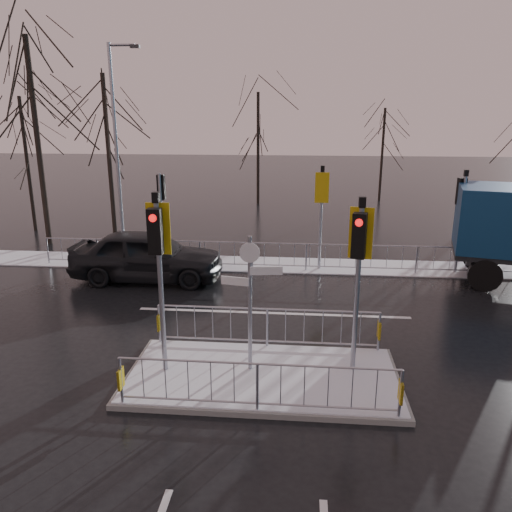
{
  "coord_description": "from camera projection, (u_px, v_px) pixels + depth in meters",
  "views": [
    {
      "loc": [
        0.74,
        -9.85,
        5.71
      ],
      "look_at": [
        -0.48,
        3.62,
        1.8
      ],
      "focal_mm": 35.0,
      "sensor_mm": 36.0,
      "label": 1
    }
  ],
  "objects": [
    {
      "name": "tree_near_a",
      "position": [
        33.0,
        102.0,
        20.81
      ],
      "size": [
        4.75,
        4.75,
        8.97
      ],
      "color": "black",
      "rests_on": "ground"
    },
    {
      "name": "tree_far_b",
      "position": [
        383.0,
        137.0,
        32.36
      ],
      "size": [
        3.25,
        3.25,
        6.14
      ],
      "color": "black",
      "rests_on": "ground"
    },
    {
      "name": "ground",
      "position": [
        263.0,
        379.0,
        11.08
      ],
      "size": [
        120.0,
        120.0,
        0.0
      ],
      "primitive_type": "plane",
      "color": "black",
      "rests_on": "ground"
    },
    {
      "name": "tree_near_b",
      "position": [
        106.0,
        125.0,
        22.3
      ],
      "size": [
        4.0,
        4.0,
        7.55
      ],
      "color": "black",
      "rests_on": "ground"
    },
    {
      "name": "lane_markings",
      "position": [
        262.0,
        387.0,
        10.76
      ],
      "size": [
        8.0,
        11.38,
        0.01
      ],
      "color": "silver",
      "rests_on": "ground"
    },
    {
      "name": "street_lamp_left",
      "position": [
        118.0,
        145.0,
        19.47
      ],
      "size": [
        1.25,
        0.18,
        8.2
      ],
      "color": "#9498A1",
      "rests_on": "ground"
    },
    {
      "name": "traffic_island",
      "position": [
        262.0,
        363.0,
        10.98
      ],
      "size": [
        6.0,
        3.04,
        4.15
      ],
      "color": "slate",
      "rests_on": "ground"
    },
    {
      "name": "far_kerb_fixtures",
      "position": [
        287.0,
        243.0,
        18.51
      ],
      "size": [
        18.0,
        0.65,
        3.83
      ],
      "color": "#9498A1",
      "rests_on": "ground"
    },
    {
      "name": "car_far_lane",
      "position": [
        147.0,
        255.0,
        17.41
      ],
      "size": [
        5.27,
        2.13,
        1.79
      ],
      "primitive_type": "imported",
      "rotation": [
        0.0,
        0.0,
        1.57
      ],
      "color": "black",
      "rests_on": "ground"
    },
    {
      "name": "tree_far_a",
      "position": [
        258.0,
        127.0,
        30.96
      ],
      "size": [
        3.75,
        3.75,
        7.08
      ],
      "color": "black",
      "rests_on": "ground"
    },
    {
      "name": "tree_near_c",
      "position": [
        24.0,
        138.0,
        23.82
      ],
      "size": [
        3.5,
        3.5,
        6.61
      ],
      "color": "black",
      "rests_on": "ground"
    },
    {
      "name": "snow_verge",
      "position": [
        280.0,
        265.0,
        19.3
      ],
      "size": [
        30.0,
        2.0,
        0.04
      ],
      "primitive_type": "cube",
      "color": "silver",
      "rests_on": "ground"
    }
  ]
}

